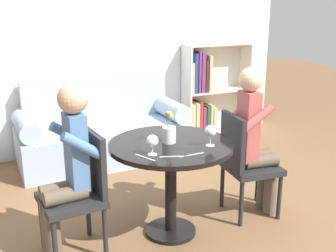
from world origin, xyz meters
name	(u,v)px	position (x,y,z in m)	size (l,w,h in m)	color
ground_plane	(171,232)	(0.00, 0.00, 0.00)	(16.00, 16.00, 0.00)	brown
back_wall	(88,39)	(0.00, 2.22, 1.35)	(5.20, 0.05, 2.70)	silver
round_table	(171,162)	(0.00, 0.00, 0.61)	(0.94, 0.94, 0.76)	black
couch	(103,134)	(0.00, 1.80, 0.31)	(1.89, 0.80, 0.92)	#9EB2C6
bookshelf_right	(207,95)	(1.53, 2.06, 0.57)	(0.93, 0.28, 1.25)	silver
chair_left	(80,189)	(-0.69, 0.06, 0.49)	(0.45, 0.45, 0.90)	#232326
chair_right	(244,161)	(0.69, 0.01, 0.49)	(0.47, 0.47, 0.90)	#232326
person_left	(67,168)	(-0.78, 0.05, 0.68)	(0.43, 0.36, 1.26)	brown
person_right	(255,139)	(0.78, -0.01, 0.67)	(0.44, 0.37, 1.28)	brown
wine_glass_left	(152,141)	(-0.22, -0.17, 0.85)	(0.08, 0.08, 0.14)	white
wine_glass_right	(211,132)	(0.24, -0.18, 0.87)	(0.09, 0.09, 0.16)	white
flower_vase	(169,133)	(-0.01, 0.02, 0.83)	(0.10, 0.10, 0.25)	silver
knife_left_setting	(173,156)	(-0.11, -0.27, 0.76)	(0.18, 0.07, 0.00)	silver
fork_left_setting	(192,155)	(0.02, -0.29, 0.76)	(0.19, 0.02, 0.00)	silver
knife_right_setting	(145,157)	(-0.29, -0.20, 0.76)	(0.08, 0.18, 0.00)	silver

